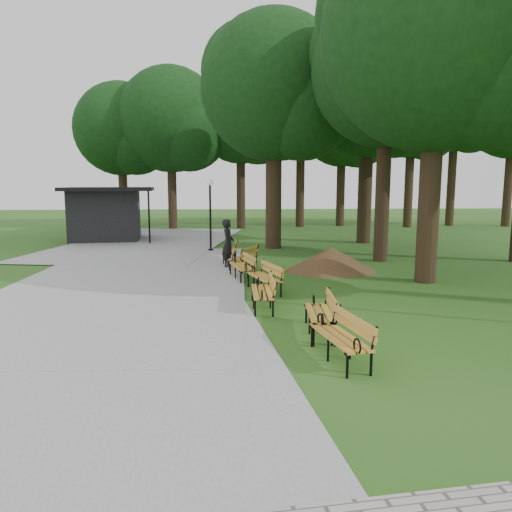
{
  "coord_description": "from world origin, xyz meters",
  "views": [
    {
      "loc": [
        -0.72,
        -13.21,
        3.24
      ],
      "look_at": [
        0.24,
        1.13,
        1.1
      ],
      "focal_mm": 34.03,
      "sensor_mm": 36.0,
      "label": 1
    }
  ],
  "objects": [
    {
      "name": "bench_3",
      "position": [
        0.48,
        1.13,
        0.44
      ],
      "size": [
        1.13,
        2.0,
        0.88
      ],
      "primitive_type": null,
      "rotation": [
        0.0,
        0.0,
        -1.3
      ],
      "color": "gold",
      "rests_on": "ground"
    },
    {
      "name": "tree_backdrop",
      "position": [
        6.42,
        23.36,
        8.08
      ],
      "size": [
        36.64,
        9.09,
        16.16
      ],
      "primitive_type": null,
      "color": "black",
      "rests_on": "ground"
    },
    {
      "name": "ground",
      "position": [
        0.0,
        0.0,
        0.0
      ],
      "size": [
        100.0,
        100.0,
        0.0
      ],
      "primitive_type": "plane",
      "color": "#245317",
      "rests_on": "ground"
    },
    {
      "name": "lawn_tree_4",
      "position": [
        7.04,
        13.15,
        8.31
      ],
      "size": [
        7.5,
        7.5,
        12.11
      ],
      "color": "black",
      "rests_on": "ground"
    },
    {
      "name": "bench_4",
      "position": [
        -0.12,
        3.14,
        0.44
      ],
      "size": [
        1.0,
        1.99,
        0.88
      ],
      "primitive_type": null,
      "rotation": [
        0.0,
        0.0,
        -1.38
      ],
      "color": "gold",
      "rests_on": "ground"
    },
    {
      "name": "kiosk",
      "position": [
        -7.5,
        15.17,
        1.53
      ],
      "size": [
        5.31,
        4.74,
        3.06
      ],
      "primitive_type": null,
      "rotation": [
        0.0,
        0.0,
        0.11
      ],
      "color": "black",
      "rests_on": "ground"
    },
    {
      "name": "dirt_mound",
      "position": [
        3.28,
        4.46,
        0.46
      ],
      "size": [
        2.85,
        2.85,
        0.92
      ],
      "primitive_type": "cone",
      "color": "#47301C",
      "rests_on": "ground"
    },
    {
      "name": "bench_6",
      "position": [
        -0.47,
        7.04,
        0.44
      ],
      "size": [
        0.77,
        1.94,
        0.88
      ],
      "primitive_type": null,
      "rotation": [
        0.0,
        0.0,
        -1.64
      ],
      "color": "gold",
      "rests_on": "ground"
    },
    {
      "name": "lawn_tree_2",
      "position": [
        1.8,
        11.23,
        7.88
      ],
      "size": [
        7.18,
        7.18,
        11.52
      ],
      "color": "black",
      "rests_on": "ground"
    },
    {
      "name": "path",
      "position": [
        -4.0,
        3.0,
        0.03
      ],
      "size": [
        12.0,
        38.0,
        0.06
      ],
      "primitive_type": "cube",
      "color": "gray",
      "rests_on": "ground"
    },
    {
      "name": "lamp_post",
      "position": [
        -1.36,
        10.3,
        2.48
      ],
      "size": [
        0.32,
        0.32,
        3.49
      ],
      "color": "black",
      "rests_on": "ground"
    },
    {
      "name": "lawn_tree_1",
      "position": [
        5.9,
        6.72,
        7.71
      ],
      "size": [
        6.11,
        6.11,
        10.81
      ],
      "color": "black",
      "rests_on": "ground"
    },
    {
      "name": "lawn_tree_0",
      "position": [
        5.99,
        2.28,
        7.87
      ],
      "size": [
        7.36,
        7.36,
        11.58
      ],
      "color": "black",
      "rests_on": "ground"
    },
    {
      "name": "bench_2",
      "position": [
        0.26,
        -0.86,
        0.44
      ],
      "size": [
        0.68,
        1.91,
        0.88
      ],
      "primitive_type": null,
      "rotation": [
        0.0,
        0.0,
        -1.59
      ],
      "color": "gold",
      "rests_on": "ground"
    },
    {
      "name": "bench_0",
      "position": [
        1.39,
        -4.72,
        0.44
      ],
      "size": [
        0.98,
        1.99,
        0.88
      ],
      "primitive_type": null,
      "rotation": [
        0.0,
        0.0,
        -1.38
      ],
      "color": "gold",
      "rests_on": "ground"
    },
    {
      "name": "bench_1",
      "position": [
        1.35,
        -3.11,
        0.44
      ],
      "size": [
        0.79,
        1.95,
        0.88
      ],
      "primitive_type": null,
      "rotation": [
        0.0,
        0.0,
        -1.65
      ],
      "color": "gold",
      "rests_on": "ground"
    },
    {
      "name": "person",
      "position": [
        -0.56,
        5.56,
        0.94
      ],
      "size": [
        0.59,
        0.77,
        1.89
      ],
      "primitive_type": "imported",
      "rotation": [
        0.0,
        0.0,
        1.35
      ],
      "color": "black",
      "rests_on": "ground"
    },
    {
      "name": "bench_5",
      "position": [
        0.03,
        5.28,
        0.44
      ],
      "size": [
        1.39,
        1.99,
        0.88
      ],
      "primitive_type": null,
      "rotation": [
        0.0,
        0.0,
        -2.01
      ],
      "color": "gold",
      "rests_on": "ground"
    }
  ]
}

